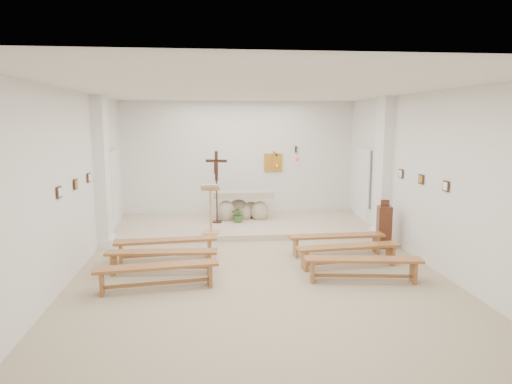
{
  "coord_description": "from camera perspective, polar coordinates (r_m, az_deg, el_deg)",
  "views": [
    {
      "loc": [
        -0.94,
        -8.78,
        2.94
      ],
      "look_at": [
        0.16,
        1.6,
        1.29
      ],
      "focal_mm": 32.0,
      "sensor_mm": 36.0,
      "label": 1
    }
  ],
  "objects": [
    {
      "name": "station_frame_left_rear",
      "position": [
        10.37,
        -20.16,
        1.7
      ],
      "size": [
        0.03,
        0.2,
        0.2
      ],
      "primitive_type": "cube",
      "color": "#3A2519",
      "rests_on": "wall_left"
    },
    {
      "name": "wall_left",
      "position": [
        9.22,
        -22.07,
        0.93
      ],
      "size": [
        0.02,
        10.0,
        3.5
      ],
      "primitive_type": "cube",
      "color": "silver",
      "rests_on": "ground"
    },
    {
      "name": "lectern",
      "position": [
        11.28,
        -5.69,
        -2.12
      ],
      "size": [
        0.49,
        0.42,
        1.26
      ],
      "rotation": [
        0.0,
        0.0,
        -0.1
      ],
      "color": "tan",
      "rests_on": "sanctuary_platform"
    },
    {
      "name": "station_frame_right_mid",
      "position": [
        10.08,
        19.94,
        1.51
      ],
      "size": [
        0.03,
        0.2,
        0.2
      ],
      "primitive_type": "cube",
      "color": "#3A2519",
      "rests_on": "wall_right"
    },
    {
      "name": "gold_wall_relief",
      "position": [
        13.94,
        2.16,
        3.69
      ],
      "size": [
        0.55,
        0.04,
        0.55
      ],
      "primitive_type": "cube",
      "color": "gold",
      "rests_on": "wall_back"
    },
    {
      "name": "station_frame_right_front",
      "position": [
        9.2,
        22.64,
        0.69
      ],
      "size": [
        0.03,
        0.2,
        0.2
      ],
      "primitive_type": "cube",
      "color": "#3A2519",
      "rests_on": "wall_right"
    },
    {
      "name": "bench_left_front",
      "position": [
        9.87,
        -11.21,
        -6.45
      ],
      "size": [
        2.15,
        0.56,
        0.45
      ],
      "rotation": [
        0.0,
        0.0,
        0.11
      ],
      "color": "brown",
      "rests_on": "ground"
    },
    {
      "name": "radiator_left",
      "position": [
        12.05,
        -17.89,
        -4.24
      ],
      "size": [
        0.1,
        0.85,
        0.52
      ],
      "primitive_type": "cube",
      "color": "silver",
      "rests_on": "ground"
    },
    {
      "name": "bench_right_third",
      "position": [
        8.64,
        13.23,
        -8.77
      ],
      "size": [
        2.16,
        0.62,
        0.45
      ],
      "rotation": [
        0.0,
        0.0,
        -0.14
      ],
      "color": "brown",
      "rests_on": "ground"
    },
    {
      "name": "bench_left_third",
      "position": [
        8.23,
        -12.27,
        -9.65
      ],
      "size": [
        2.15,
        0.6,
        0.45
      ],
      "rotation": [
        0.0,
        0.0,
        0.13
      ],
      "color": "brown",
      "rests_on": "ground"
    },
    {
      "name": "sanctuary_platform",
      "position": [
        12.65,
        -1.65,
        -4.09
      ],
      "size": [
        6.98,
        3.0,
        0.15
      ],
      "primitive_type": "cube",
      "color": "#C6AF98",
      "rests_on": "ground"
    },
    {
      "name": "station_frame_left_front",
      "position": [
        8.46,
        -23.4,
        -0.03
      ],
      "size": [
        0.03,
        0.2,
        0.2
      ],
      "primitive_type": "cube",
      "color": "#3A2519",
      "rests_on": "wall_left"
    },
    {
      "name": "crucifix_stand",
      "position": [
        12.41,
        -4.96,
        1.3
      ],
      "size": [
        0.58,
        0.26,
        1.96
      ],
      "rotation": [
        0.0,
        0.0,
        -0.31
      ],
      "color": "#331B10",
      "rests_on": "sanctuary_platform"
    },
    {
      "name": "wall_back",
      "position": [
        13.85,
        -2.16,
        4.07
      ],
      "size": [
        7.0,
        0.02,
        3.5
      ],
      "primitive_type": "cube",
      "color": "silver",
      "rests_on": "ground"
    },
    {
      "name": "radiator_right",
      "position": [
        12.57,
        14.45,
        -3.55
      ],
      "size": [
        0.1,
        0.85,
        0.52
      ],
      "primitive_type": "cube",
      "color": "silver",
      "rests_on": "ground"
    },
    {
      "name": "bench_left_second",
      "position": [
        9.05,
        -11.69,
        -7.91
      ],
      "size": [
        2.15,
        0.47,
        0.45
      ],
      "rotation": [
        0.0,
        0.0,
        -0.06
      ],
      "color": "brown",
      "rests_on": "ground"
    },
    {
      "name": "wall_right",
      "position": [
        9.91,
        20.55,
        1.53
      ],
      "size": [
        0.02,
        10.0,
        3.5
      ],
      "primitive_type": "cube",
      "color": "silver",
      "rests_on": "ground"
    },
    {
      "name": "donation_pedestal",
      "position": [
        10.99,
        15.71,
        -4.18
      ],
      "size": [
        0.34,
        0.34,
        1.13
      ],
      "rotation": [
        0.0,
        0.0,
        -0.15
      ],
      "color": "#512B17",
      "rests_on": "ground"
    },
    {
      "name": "station_frame_right_rear",
      "position": [
        10.98,
        17.67,
        2.2
      ],
      "size": [
        0.03,
        0.2,
        0.2
      ],
      "primitive_type": "cube",
      "color": "#3A2519",
      "rests_on": "wall_right"
    },
    {
      "name": "potted_plant",
      "position": [
        12.55,
        -2.18,
        -2.75
      ],
      "size": [
        0.43,
        0.38,
        0.47
      ],
      "primitive_type": "imported",
      "rotation": [
        0.0,
        0.0,
        0.03
      ],
      "color": "#366327",
      "rests_on": "sanctuary_platform"
    },
    {
      "name": "bench_right_front",
      "position": [
        10.22,
        10.03,
        -5.89
      ],
      "size": [
        2.14,
        0.42,
        0.45
      ],
      "rotation": [
        0.0,
        0.0,
        0.04
      ],
      "color": "brown",
      "rests_on": "ground"
    },
    {
      "name": "pilaster_right",
      "position": [
        11.67,
        15.65,
        2.82
      ],
      "size": [
        0.26,
        0.55,
        3.5
      ],
      "primitive_type": "cube",
      "color": "white",
      "rests_on": "ground"
    },
    {
      "name": "station_frame_left_mid",
      "position": [
        9.41,
        -21.61,
        0.92
      ],
      "size": [
        0.03,
        0.2,
        0.2
      ],
      "primitive_type": "cube",
      "color": "#3A2519",
      "rests_on": "wall_left"
    },
    {
      "name": "ceiling",
      "position": [
        8.85,
        0.04,
        12.57
      ],
      "size": [
        7.0,
        10.0,
        0.02
      ],
      "primitive_type": "cube",
      "color": "silver",
      "rests_on": "wall_back"
    },
    {
      "name": "pilaster_left",
      "position": [
        11.12,
        -18.68,
        2.39
      ],
      "size": [
        0.26,
        0.55,
        3.5
      ],
      "primitive_type": "cube",
      "color": "white",
      "rests_on": "ground"
    },
    {
      "name": "ground",
      "position": [
        9.31,
        0.04,
        -9.41
      ],
      "size": [
        7.0,
        10.0,
        0.0
      ],
      "primitive_type": "cube",
      "color": "tan",
      "rests_on": "ground"
    },
    {
      "name": "altar",
      "position": [
        13.01,
        -1.66,
        -1.88
      ],
      "size": [
        1.71,
        0.77,
        0.87
      ],
      "rotation": [
        0.0,
        0.0,
        -0.03
      ],
      "color": "beige",
      "rests_on": "sanctuary_platform"
    },
    {
      "name": "sanctuary_lamp",
      "position": [
        13.8,
        5.2,
        4.27
      ],
      "size": [
        0.11,
        0.36,
        0.44
      ],
      "color": "black",
      "rests_on": "wall_back"
    },
    {
      "name": "bench_right_second",
      "position": [
        9.42,
        11.49,
        -7.21
      ],
      "size": [
        2.15,
        0.54,
        0.45
      ],
      "rotation": [
        0.0,
        0.0,
        0.1
      ],
      "color": "brown",
      "rests_on": "ground"
    }
  ]
}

